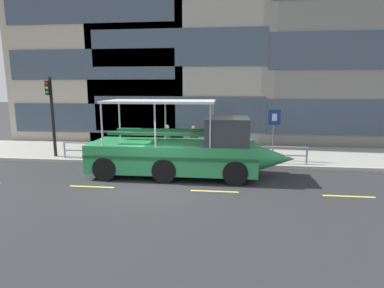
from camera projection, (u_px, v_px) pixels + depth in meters
The scene contains 11 objects.
ground_plane at pixel (155, 185), 12.44m from camera, with size 120.00×120.00×0.00m, color #2B2B2D.
sidewalk at pixel (177, 153), 17.89m from camera, with size 32.00×4.80×0.18m, color #99968E.
curb_edge at pixel (169, 164), 15.46m from camera, with size 32.00×0.18×0.18m, color #B2ADA3.
lane_centreline at pixel (152, 189), 11.98m from camera, with size 25.80×0.12×0.01m.
curb_guardrail at pixel (180, 150), 15.61m from camera, with size 12.33×0.09×0.85m.
traffic_light_pole at pixel (51, 109), 16.25m from camera, with size 0.24×0.46×4.16m.
parking_sign at pixel (274, 126), 15.53m from camera, with size 0.60×0.12×2.56m.
duck_tour_boat at pixel (185, 151), 13.57m from camera, with size 8.93×2.51×3.28m.
pedestrian_near_bow at pixel (239, 136), 16.66m from camera, with size 0.35×0.42×1.77m.
pedestrian_mid_left at pixel (194, 138), 16.86m from camera, with size 0.45×0.24×1.61m.
pedestrian_mid_right at pixel (167, 137), 17.05m from camera, with size 0.30×0.42×1.63m.
Camera 1 is at (2.83, -11.68, 3.88)m, focal length 29.27 mm.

